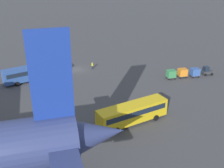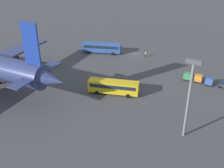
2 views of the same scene
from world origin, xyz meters
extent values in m
plane|color=#424244|center=(0.00, 0.00, 0.00)|extent=(600.00, 600.00, 0.00)
cone|color=navy|center=(2.93, 39.62, 7.47)|extent=(7.62, 5.39, 5.17)
cube|color=navy|center=(23.51, 27.89, 6.75)|extent=(5.90, 19.06, 0.44)
cube|color=navy|center=(6.71, 39.73, 14.93)|extent=(4.12, 0.48, 9.19)
cube|color=navy|center=(6.30, 39.72, 8.04)|extent=(3.32, 15.01, 0.28)
cylinder|color=#38383D|center=(24.65, 30.77, 4.95)|extent=(5.02, 3.30, 3.16)
cube|color=#2D5199|center=(10.28, 4.10, 1.91)|extent=(12.95, 6.59, 2.92)
cube|color=#192333|center=(10.28, 4.10, 2.42)|extent=(12.00, 6.30, 0.93)
cylinder|color=black|center=(13.59, 6.68, 0.50)|extent=(1.04, 0.60, 1.00)
cylinder|color=black|center=(14.48, 4.05, 0.50)|extent=(1.04, 0.60, 1.00)
cylinder|color=black|center=(6.09, 4.15, 0.50)|extent=(1.04, 0.60, 1.00)
cylinder|color=black|center=(6.97, 1.52, 0.50)|extent=(1.04, 0.60, 1.00)
cube|color=gold|center=(-6.05, 26.78, 1.92)|extent=(12.77, 6.18, 2.93)
cube|color=#192333|center=(-6.05, 26.78, 2.43)|extent=(11.82, 5.94, 0.94)
cylinder|color=black|center=(-2.75, 29.27, 0.50)|extent=(1.04, 0.57, 1.00)
cylinder|color=black|center=(-1.93, 26.45, 0.50)|extent=(1.04, 0.57, 1.00)
cylinder|color=black|center=(-10.17, 27.11, 0.50)|extent=(1.04, 0.57, 1.00)
cylinder|color=black|center=(-9.36, 24.29, 0.50)|extent=(1.04, 0.57, 1.00)
cube|color=#333338|center=(-29.88, 10.64, 0.65)|extent=(2.40, 1.31, 0.70)
cube|color=#192333|center=(-29.46, 10.64, 1.55)|extent=(1.08, 1.17, 1.10)
cylinder|color=black|center=(-29.04, 11.34, 0.30)|extent=(0.60, 0.22, 0.60)
cylinder|color=black|center=(-29.04, 9.94, 0.30)|extent=(0.60, 0.22, 0.60)
cylinder|color=#1E1E2D|center=(-4.07, 0.37, 0.42)|extent=(0.32, 0.32, 0.85)
cylinder|color=yellow|center=(-4.07, 0.37, 1.18)|extent=(0.38, 0.38, 0.65)
sphere|color=tan|center=(-4.07, 0.37, 1.62)|extent=(0.24, 0.24, 0.24)
cube|color=#38383D|center=(-26.29, 11.13, 0.41)|extent=(2.01, 1.69, 0.10)
cube|color=#33569E|center=(-26.29, 11.13, 1.26)|extent=(1.91, 1.61, 1.60)
cylinder|color=black|center=(-25.54, 11.78, 0.18)|extent=(0.36, 0.12, 0.36)
cylinder|color=black|center=(-25.53, 10.50, 0.18)|extent=(0.36, 0.12, 0.36)
cylinder|color=black|center=(-27.06, 11.77, 0.18)|extent=(0.36, 0.12, 0.36)
cylinder|color=black|center=(-27.05, 10.49, 0.18)|extent=(0.36, 0.12, 0.36)
cube|color=#38383D|center=(-23.37, 10.69, 0.41)|extent=(2.01, 1.69, 0.10)
cube|color=orange|center=(-23.37, 10.69, 1.26)|extent=(1.91, 1.61, 1.60)
cylinder|color=black|center=(-22.61, 11.33, 0.18)|extent=(0.36, 0.12, 0.36)
cylinder|color=black|center=(-22.61, 10.05, 0.18)|extent=(0.36, 0.12, 0.36)
cylinder|color=black|center=(-24.13, 11.32, 0.18)|extent=(0.36, 0.12, 0.36)
cylinder|color=black|center=(-24.13, 10.04, 0.18)|extent=(0.36, 0.12, 0.36)
cube|color=#38383D|center=(-20.45, 10.82, 0.41)|extent=(2.01, 1.69, 0.10)
cube|color=#38844C|center=(-20.45, 10.82, 1.26)|extent=(1.91, 1.61, 1.60)
cylinder|color=black|center=(-19.69, 11.47, 0.18)|extent=(0.36, 0.12, 0.36)
cylinder|color=black|center=(-19.68, 10.19, 0.18)|extent=(0.36, 0.12, 0.36)
cylinder|color=black|center=(-21.21, 11.46, 0.18)|extent=(0.36, 0.12, 0.36)
cylinder|color=black|center=(-21.20, 10.18, 0.18)|extent=(0.36, 0.12, 0.36)
cylinder|color=slate|center=(-26.05, 35.22, 7.71)|extent=(0.50, 0.50, 15.41)
cube|color=#4C4C4C|center=(-26.05, 35.22, 15.81)|extent=(2.80, 0.70, 0.80)
camera|label=1|loc=(7.00, 65.22, 25.16)|focal=45.00mm
camera|label=2|loc=(-34.32, 80.96, 34.75)|focal=45.00mm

